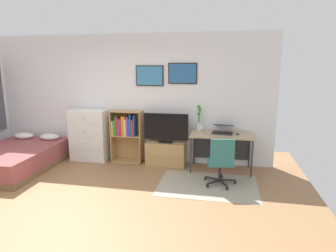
{
  "coord_description": "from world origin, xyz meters",
  "views": [
    {
      "loc": [
        2.05,
        -3.53,
        2.04
      ],
      "look_at": [
        1.05,
        1.5,
        0.97
      ],
      "focal_mm": 30.95,
      "sensor_mm": 36.0,
      "label": 1
    }
  ],
  "objects": [
    {
      "name": "ground_plane",
      "position": [
        0.0,
        0.0,
        0.0
      ],
      "size": [
        7.2,
        7.2,
        0.0
      ],
      "primitive_type": "plane",
      "color": "#936B44"
    },
    {
      "name": "wall_back_with_posters",
      "position": [
        0.01,
        2.43,
        1.36
      ],
      "size": [
        6.12,
        0.09,
        2.7
      ],
      "color": "white",
      "rests_on": "ground_plane"
    },
    {
      "name": "area_rug",
      "position": [
        1.81,
        1.23,
        0.0
      ],
      "size": [
        1.7,
        1.2,
        0.01
      ],
      "primitive_type": "cube",
      "color": "#9E937F",
      "rests_on": "ground_plane"
    },
    {
      "name": "bed",
      "position": [
        -2.06,
        1.35,
        0.22
      ],
      "size": [
        1.5,
        2.09,
        0.56
      ],
      "rotation": [
        0.0,
        0.0,
        0.04
      ],
      "color": "brown",
      "rests_on": "ground_plane"
    },
    {
      "name": "dresser",
      "position": [
        -0.83,
        2.15,
        0.56
      ],
      "size": [
        0.79,
        0.46,
        1.12
      ],
      "color": "white",
      "rests_on": "ground_plane"
    },
    {
      "name": "bookshelf",
      "position": [
        -0.01,
        2.21,
        0.68
      ],
      "size": [
        0.66,
        0.3,
        1.11
      ],
      "color": "tan",
      "rests_on": "ground_plane"
    },
    {
      "name": "tv_stand",
      "position": [
        0.87,
        2.17,
        0.24
      ],
      "size": [
        0.81,
        0.41,
        0.48
      ],
      "color": "tan",
      "rests_on": "ground_plane"
    },
    {
      "name": "television",
      "position": [
        0.87,
        2.15,
        0.79
      ],
      "size": [
        0.93,
        0.16,
        0.61
      ],
      "color": "black",
      "rests_on": "tv_stand"
    },
    {
      "name": "desk",
      "position": [
        2.01,
        2.13,
        0.61
      ],
      "size": [
        1.19,
        0.64,
        0.74
      ],
      "color": "tan",
      "rests_on": "ground_plane"
    },
    {
      "name": "office_chair",
      "position": [
        2.02,
        1.26,
        0.46
      ],
      "size": [
        0.58,
        0.57,
        0.86
      ],
      "rotation": [
        0.0,
        0.0,
        0.18
      ],
      "color": "#232326",
      "rests_on": "ground_plane"
    },
    {
      "name": "laptop",
      "position": [
        2.03,
        2.17,
        0.81
      ],
      "size": [
        0.45,
        0.48,
        0.17
      ],
      "rotation": [
        0.0,
        0.0,
        -0.15
      ],
      "color": "#333338",
      "rests_on": "desk"
    },
    {
      "name": "computer_mouse",
      "position": [
        2.31,
        2.05,
        0.76
      ],
      "size": [
        0.06,
        0.1,
        0.03
      ],
      "primitive_type": "ellipsoid",
      "color": "#262628",
      "rests_on": "desk"
    },
    {
      "name": "bamboo_vase",
      "position": [
        1.54,
        2.28,
        0.97
      ],
      "size": [
        0.09,
        0.09,
        0.53
      ],
      "color": "silver",
      "rests_on": "desk"
    },
    {
      "name": "wine_glass",
      "position": [
        1.62,
        1.98,
        0.87
      ],
      "size": [
        0.07,
        0.07,
        0.18
      ],
      "color": "silver",
      "rests_on": "desk"
    }
  ]
}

